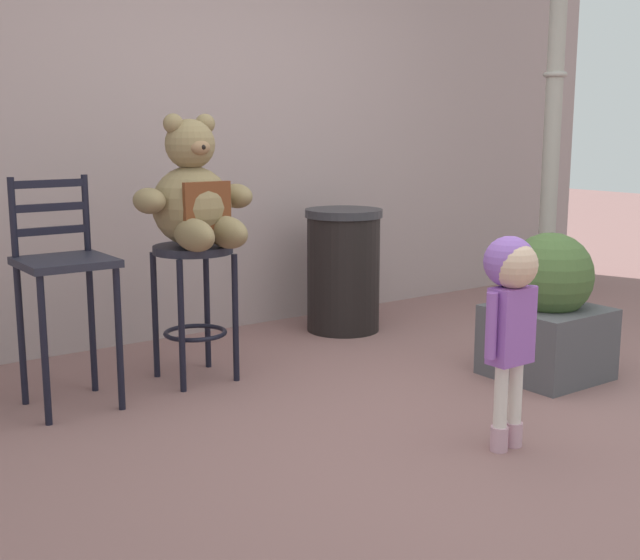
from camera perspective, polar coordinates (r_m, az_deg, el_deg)
ground_plane at (r=3.76m, az=9.58°, el=-9.80°), size 24.00×24.00×0.00m
building_wall at (r=5.40m, az=-8.03°, el=14.43°), size 7.02×0.30×3.34m
bar_stool_with_teddy at (r=4.27m, az=-8.72°, el=-0.22°), size 0.41×0.41×0.71m
teddy_bear at (r=4.18m, az=-8.69°, el=5.61°), size 0.63×0.56×0.66m
child_walking at (r=3.36m, az=13.08°, el=-1.11°), size 0.28×0.22×0.88m
trash_bin at (r=5.27m, az=1.63°, el=0.71°), size 0.49×0.49×0.79m
lamppost at (r=6.03m, az=15.72°, el=8.61°), size 0.28×0.28×2.85m
bar_chair_empty at (r=3.97m, az=-17.31°, el=0.37°), size 0.40×0.40×1.08m
planter_with_shrub at (r=4.45m, az=15.52°, el=-2.11°), size 0.53×0.53×0.77m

